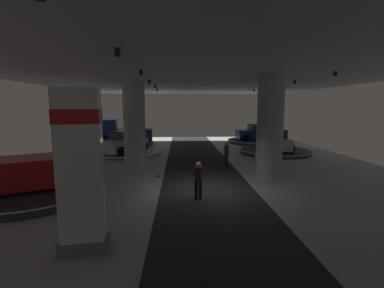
% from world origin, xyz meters
% --- Properties ---
extents(ground, '(24.00, 44.00, 0.06)m').
position_xyz_m(ground, '(0.00, 0.00, -0.02)').
color(ground, silver).
extents(ceiling_with_spotlights, '(24.00, 44.00, 0.39)m').
position_xyz_m(ceiling_with_spotlights, '(0.00, -0.00, 5.55)').
color(ceiling_with_spotlights, silver).
extents(column_left, '(1.41, 1.41, 5.50)m').
position_xyz_m(column_left, '(-4.21, 5.45, 2.75)').
color(column_left, silver).
rests_on(column_left, ground).
extents(column_right, '(1.38, 1.38, 5.50)m').
position_xyz_m(column_right, '(3.47, 1.82, 2.75)').
color(column_right, '#ADADB2').
rests_on(column_right, ground).
extents(brand_sign_pylon, '(1.34, 0.81, 4.32)m').
position_xyz_m(brand_sign_pylon, '(-3.86, -5.07, 2.23)').
color(brand_sign_pylon, slate).
rests_on(brand_sign_pylon, ground).
extents(display_platform_far_left, '(5.99, 5.99, 0.24)m').
position_xyz_m(display_platform_far_left, '(-5.76, 9.37, 0.14)').
color(display_platform_far_left, silver).
rests_on(display_platform_far_left, ground).
extents(display_car_far_left, '(3.65, 4.55, 1.71)m').
position_xyz_m(display_car_far_left, '(-5.74, 9.39, 1.01)').
color(display_car_far_left, silver).
rests_on(display_car_far_left, display_platform_far_left).
extents(display_platform_deep_right, '(6.07, 6.07, 0.35)m').
position_xyz_m(display_platform_deep_right, '(6.98, 15.98, 0.19)').
color(display_platform_deep_right, '#333338').
rests_on(display_platform_deep_right, ground).
extents(display_car_deep_right, '(4.31, 2.39, 1.71)m').
position_xyz_m(display_car_deep_right, '(7.01, 15.98, 1.12)').
color(display_car_deep_right, navy).
rests_on(display_car_deep_right, display_platform_deep_right).
extents(display_platform_deep_left, '(5.78, 5.78, 0.26)m').
position_xyz_m(display_platform_deep_left, '(-6.77, 15.25, 0.15)').
color(display_platform_deep_left, '#333338').
rests_on(display_platform_deep_left, ground).
extents(pickup_truck_deep_left, '(5.53, 3.21, 2.30)m').
position_xyz_m(pickup_truck_deep_left, '(-7.09, 15.21, 1.19)').
color(pickup_truck_deep_left, navy).
rests_on(pickup_truck_deep_left, display_platform_deep_left).
extents(display_platform_far_right, '(5.82, 5.82, 0.29)m').
position_xyz_m(display_platform_far_right, '(6.70, 9.66, 0.16)').
color(display_platform_far_right, '#333338').
rests_on(display_platform_far_right, ground).
extents(display_car_far_right, '(2.65, 4.40, 1.71)m').
position_xyz_m(display_car_far_right, '(6.70, 9.69, 1.06)').
color(display_car_far_right, silver).
rests_on(display_car_far_right, display_platform_far_right).
extents(display_platform_near_left, '(5.68, 5.68, 0.36)m').
position_xyz_m(display_platform_near_left, '(-7.65, -0.44, 0.20)').
color(display_platform_near_left, '#333338').
rests_on(display_platform_near_left, ground).
extents(pickup_truck_near_left, '(5.68, 4.40, 2.30)m').
position_xyz_m(pickup_truck_near_left, '(-7.36, -0.29, 1.29)').
color(pickup_truck_near_left, red).
rests_on(pickup_truck_near_left, display_platform_near_left).
extents(visitor_walking_near, '(0.32, 0.32, 1.59)m').
position_xyz_m(visitor_walking_near, '(-0.53, -1.16, 0.91)').
color(visitor_walking_near, black).
rests_on(visitor_walking_near, ground).
extents(visitor_walking_far, '(0.32, 0.32, 1.59)m').
position_xyz_m(visitor_walking_far, '(1.74, 4.85, 0.91)').
color(visitor_walking_far, black).
rests_on(visitor_walking_far, ground).
extents(stanchion_a, '(0.28, 0.28, 1.01)m').
position_xyz_m(stanchion_a, '(-2.48, 2.59, 0.37)').
color(stanchion_a, '#333338').
rests_on(stanchion_a, ground).
extents(stanchion_b, '(0.28, 0.28, 1.01)m').
position_xyz_m(stanchion_b, '(3.26, 3.45, 0.37)').
color(stanchion_b, '#333338').
rests_on(stanchion_b, ground).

